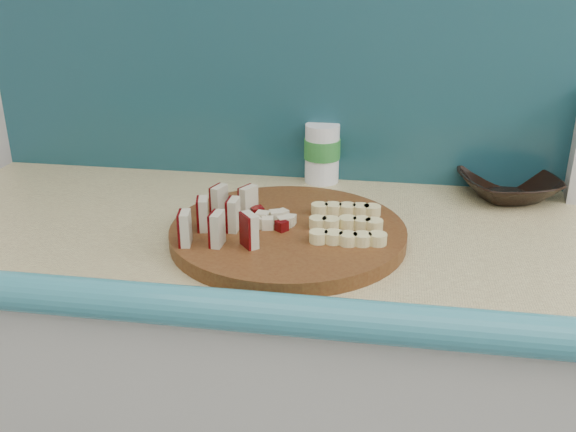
{
  "coord_description": "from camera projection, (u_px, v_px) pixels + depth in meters",
  "views": [
    {
      "loc": [
        -0.12,
        0.44,
        1.38
      ],
      "look_at": [
        -0.28,
        1.45,
        0.96
      ],
      "focal_mm": 40.0,
      "sensor_mm": 36.0,
      "label": 1
    }
  ],
  "objects": [
    {
      "name": "backsplash",
      "position": [
        502.0,
        68.0,
        1.28
      ],
      "size": [
        2.2,
        0.02,
        0.5
      ],
      "primitive_type": "cube",
      "color": "teal",
      "rests_on": "kitchen_counter"
    },
    {
      "name": "cutting_board",
      "position": [
        288.0,
        233.0,
        1.12
      ],
      "size": [
        0.45,
        0.45,
        0.03
      ],
      "primitive_type": "cylinder",
      "rotation": [
        0.0,
        0.0,
        0.09
      ],
      "color": "#4A220F",
      "rests_on": "kitchen_counter"
    },
    {
      "name": "apple_wedges",
      "position": [
        222.0,
        216.0,
        1.08
      ],
      "size": [
        0.13,
        0.17,
        0.06
      ],
      "color": "beige",
      "rests_on": "cutting_board"
    },
    {
      "name": "apple_chunks",
      "position": [
        273.0,
        221.0,
        1.11
      ],
      "size": [
        0.07,
        0.07,
        0.02
      ],
      "color": "#FCEDC9",
      "rests_on": "cutting_board"
    },
    {
      "name": "banana_slices",
      "position": [
        346.0,
        223.0,
        1.1
      ],
      "size": [
        0.14,
        0.16,
        0.02
      ],
      "color": "#F2E394",
      "rests_on": "cutting_board"
    },
    {
      "name": "brown_bowl",
      "position": [
        508.0,
        186.0,
        1.31
      ],
      "size": [
        0.24,
        0.24,
        0.05
      ],
      "primitive_type": "imported",
      "rotation": [
        0.0,
        0.0,
        0.34
      ],
      "color": "black",
      "rests_on": "kitchen_counter"
    },
    {
      "name": "canister",
      "position": [
        322.0,
        152.0,
        1.38
      ],
      "size": [
        0.08,
        0.08,
        0.13
      ],
      "rotation": [
        0.0,
        0.0,
        -0.11
      ],
      "color": "white",
      "rests_on": "kitchen_counter"
    }
  ]
}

